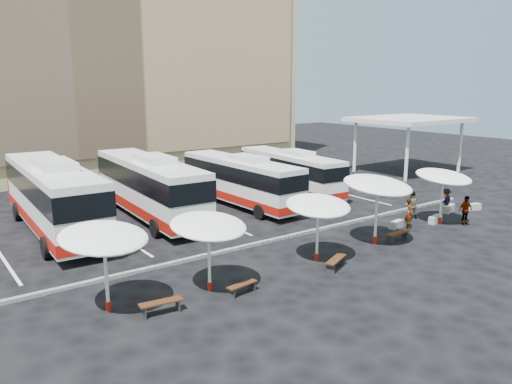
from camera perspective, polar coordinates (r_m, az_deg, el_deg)
ground at (r=26.53m, az=2.08°, el=-6.05°), size 120.00×120.00×0.00m
sandstone_building at (r=54.10m, az=-20.04°, el=16.17°), size 42.00×18.25×29.60m
service_canopy at (r=49.65m, az=17.11°, el=7.78°), size 10.00×8.00×5.20m
curb_divider at (r=26.88m, az=1.42°, el=-5.63°), size 34.00×0.25×0.15m
bay_lines at (r=32.92m, az=-6.55°, el=-2.44°), size 24.15×12.00×0.01m
bus_0 at (r=30.47m, az=-22.20°, el=-0.28°), size 3.53×13.60×4.29m
bus_1 at (r=32.13m, az=-12.12°, el=0.80°), size 3.52×13.00×4.08m
bus_2 at (r=34.55m, az=-1.83°, el=1.47°), size 2.83×11.42×3.61m
bus_3 at (r=38.38m, az=3.88°, el=2.42°), size 3.08×11.00×3.45m
sunshade_0 at (r=19.02m, az=-17.01°, el=-5.05°), size 4.07×4.10×3.37m
sunshade_1 at (r=20.14m, az=-5.45°, el=-3.91°), size 3.53×3.56×3.24m
sunshade_2 at (r=23.64m, az=7.11°, el=-1.58°), size 3.74×3.77×3.20m
sunshade_3 at (r=26.62m, az=13.74°, el=0.73°), size 4.12×4.15×3.73m
sunshade_4 at (r=31.78m, az=20.63°, el=1.61°), size 3.34×3.39×3.39m
wood_bench_0 at (r=19.20m, az=-10.78°, el=-12.49°), size 1.66×0.64×0.50m
wood_bench_1 at (r=20.55m, az=-1.59°, el=-10.70°), size 1.44×0.56×0.43m
wood_bench_2 at (r=23.38m, az=9.12°, el=-7.80°), size 1.66×1.06×0.50m
wood_bench_3 at (r=28.10m, az=15.87°, el=-4.68°), size 1.58×0.46×0.48m
conc_bench_0 at (r=30.63m, az=15.75°, el=-3.58°), size 1.16×0.55×0.42m
conc_bench_1 at (r=32.40m, az=19.81°, el=-2.96°), size 1.24×0.62×0.44m
conc_bench_2 at (r=35.36m, az=21.15°, el=-1.78°), size 1.36×0.77×0.48m
conc_bench_3 at (r=36.56m, az=23.49°, el=-1.57°), size 1.22×0.77×0.44m
passenger_0 at (r=30.46m, az=17.11°, el=-2.39°), size 0.75×0.79×1.81m
passenger_1 at (r=32.80m, az=17.39°, el=-1.44°), size 1.04×0.94×1.74m
passenger_2 at (r=32.49m, az=22.84°, el=-1.96°), size 1.10×0.65×1.77m
passenger_3 at (r=35.19m, az=20.88°, el=-0.90°), size 1.09×0.70×1.59m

